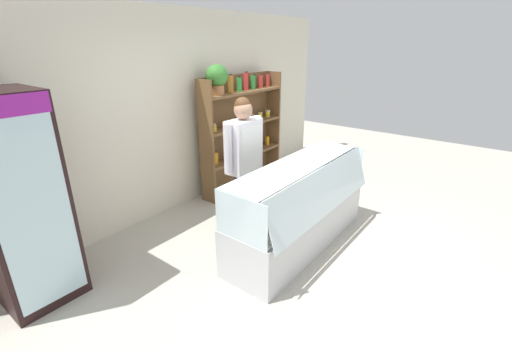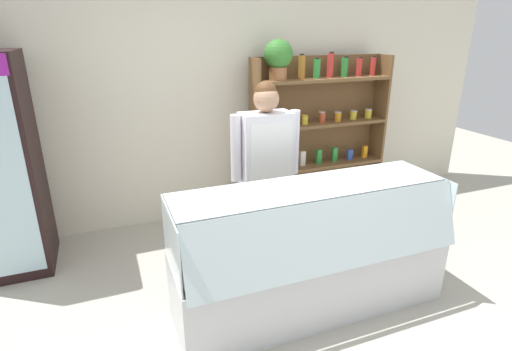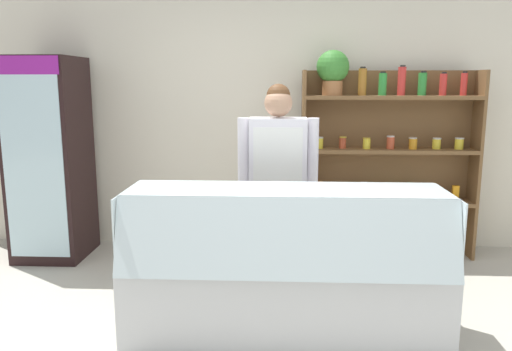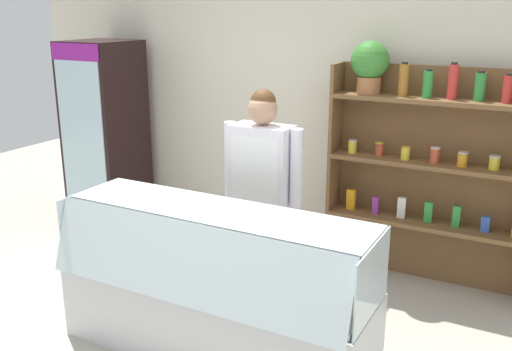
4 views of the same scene
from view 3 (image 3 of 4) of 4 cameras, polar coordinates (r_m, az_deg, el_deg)
The scene contains 6 objects.
ground_plane at distance 3.44m, azimuth 4.17°, elevation -18.85°, with size 12.00×12.00×0.00m, color #B7B2A3.
back_wall at distance 5.15m, azimuth 3.83°, elevation 6.82°, with size 6.80×0.10×2.70m, color silver.
drinks_fridge at distance 5.18m, azimuth -22.49°, elevation 1.75°, with size 0.63×0.67×1.92m.
shelving_unit at distance 4.96m, azimuth 13.81°, elevation 3.87°, with size 1.67×0.31×1.99m.
deli_display_case at distance 3.42m, azimuth 3.18°, elevation -13.05°, with size 2.10×0.71×1.01m.
shop_clerk at distance 3.97m, azimuth 2.50°, elevation 0.57°, with size 0.64×0.25×1.68m.
Camera 3 is at (-0.09, -2.99, 1.69)m, focal length 35.00 mm.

